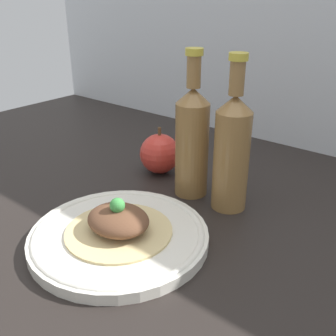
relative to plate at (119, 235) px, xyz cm
name	(u,v)px	position (x,y,z in cm)	size (l,w,h in cm)	color
ground_plane	(175,255)	(7.42, 4.86, -3.12)	(180.00, 110.00, 4.00)	black
plate	(119,235)	(0.00, 0.00, 0.00)	(28.15, 28.15, 2.11)	silver
plated_food	(118,222)	(0.00, 0.00, 2.45)	(16.79, 16.79, 5.98)	#D6BC7F
cider_bottle_left	(192,139)	(-1.09, 20.58, 9.99)	(6.29, 6.29, 27.44)	olive
cider_bottle_right	(231,150)	(7.23, 20.58, 9.99)	(6.29, 6.29, 27.44)	olive
apple	(160,154)	(-11.96, 24.04, 3.18)	(8.59, 8.59, 10.23)	red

